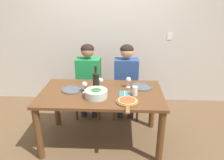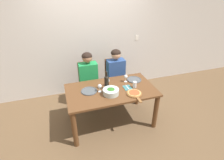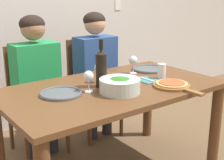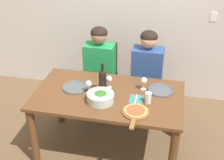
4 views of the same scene
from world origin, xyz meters
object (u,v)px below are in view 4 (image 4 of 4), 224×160
(wine_glass_left, at_px, (89,85))
(wine_glass_centre, at_px, (109,80))
(person_man, at_px, (147,69))
(pizza_on_board, at_px, (136,112))
(dinner_plate_left, at_px, (75,87))
(person_woman, at_px, (99,64))
(wine_glass_right, at_px, (144,81))
(chair_left, at_px, (102,75))
(dinner_plate_right, at_px, (160,90))
(wine_bottle, at_px, (103,81))
(fork_on_napkin, at_px, (136,99))
(broccoli_bowl, at_px, (101,97))
(chair_right, at_px, (147,80))
(water_tumbler, at_px, (148,98))

(wine_glass_left, distance_m, wine_glass_centre, 0.24)
(person_man, bearing_deg, pizza_on_board, -89.97)
(wine_glass_centre, bearing_deg, dinner_plate_left, -167.24)
(person_woman, height_order, wine_glass_right, person_woman)
(chair_left, bearing_deg, dinner_plate_right, -37.04)
(pizza_on_board, bearing_deg, wine_bottle, 142.12)
(wine_glass_centre, distance_m, fork_on_napkin, 0.39)
(chair_left, xyz_separation_m, pizza_on_board, (0.61, -1.09, 0.25))
(wine_glass_centre, bearing_deg, broccoli_bowl, -95.10)
(chair_right, bearing_deg, pizza_on_board, -89.97)
(person_woman, distance_m, wine_glass_right, 0.82)
(chair_right, bearing_deg, dinner_plate_left, -133.67)
(person_woman, height_order, wine_glass_left, person_woman)
(person_man, height_order, broccoli_bowl, person_man)
(fork_on_napkin, bearing_deg, dinner_plate_right, 44.99)
(wine_bottle, distance_m, water_tumbler, 0.52)
(water_tumbler, bearing_deg, wine_glass_left, 175.14)
(wine_glass_left, xyz_separation_m, wine_glass_centre, (0.19, 0.15, 0.00))
(dinner_plate_left, relative_size, wine_glass_centre, 1.89)
(person_man, relative_size, dinner_plate_left, 4.30)
(wine_bottle, bearing_deg, wine_glass_left, -160.06)
(person_man, distance_m, dinner_plate_right, 0.54)
(person_man, height_order, wine_glass_right, person_man)
(chair_right, xyz_separation_m, wine_glass_left, (-0.55, -0.83, 0.34))
(person_woman, bearing_deg, fork_on_napkin, -51.82)
(wine_glass_left, distance_m, water_tumbler, 0.65)
(wine_bottle, relative_size, wine_glass_centre, 2.29)
(dinner_plate_right, height_order, wine_glass_left, wine_glass_left)
(person_woman, bearing_deg, wine_glass_left, -84.72)
(wine_bottle, height_order, fork_on_napkin, wine_bottle)
(pizza_on_board, bearing_deg, chair_left, 119.32)
(wine_bottle, distance_m, wine_glass_centre, 0.12)
(wine_bottle, xyz_separation_m, pizza_on_board, (0.41, -0.32, -0.13))
(broccoli_bowl, height_order, pizza_on_board, broccoli_bowl)
(wine_bottle, relative_size, wine_glass_right, 2.29)
(broccoli_bowl, bearing_deg, water_tumbler, 9.32)
(dinner_plate_left, height_order, dinner_plate_right, same)
(wine_glass_right, height_order, fork_on_napkin, wine_glass_right)
(broccoli_bowl, relative_size, pizza_on_board, 0.69)
(person_woman, xyz_separation_m, fork_on_napkin, (0.58, -0.74, 0.01))
(wine_glass_left, bearing_deg, dinner_plate_left, 159.41)
(dinner_plate_right, bearing_deg, wine_bottle, -165.46)
(chair_right, relative_size, water_tumbler, 8.05)
(person_woman, xyz_separation_m, water_tumbler, (0.71, -0.77, 0.07))
(chair_right, bearing_deg, broccoli_bowl, -111.71)
(person_woman, distance_m, water_tumbler, 1.05)
(dinner_plate_right, distance_m, pizza_on_board, 0.52)
(water_tumbler, bearing_deg, pizza_on_board, -114.84)
(person_woman, relative_size, dinner_plate_right, 4.30)
(fork_on_napkin, bearing_deg, person_woman, 128.18)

